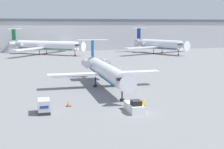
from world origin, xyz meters
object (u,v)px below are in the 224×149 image
traffic_cone_left (69,104)px  airplane_parked_far_right (160,44)px  airplane_main (105,70)px  airplane_parked_far_left (45,45)px  pushback_tug (134,107)px  luggage_cart (44,106)px  worker_near_tug (144,104)px

traffic_cone_left → airplane_parked_far_right: airplane_parked_far_right is taller
airplane_main → airplane_parked_far_right: bearing=59.1°
airplane_parked_far_left → traffic_cone_left: bearing=-90.2°
airplane_main → airplane_parked_far_left: 77.15m
pushback_tug → luggage_cart: (-12.70, 2.40, 0.31)m
pushback_tug → airplane_parked_far_right: bearing=64.9°
luggage_cart → airplane_parked_far_right: airplane_parked_far_right is taller
luggage_cart → traffic_cone_left: luggage_cart is taller
traffic_cone_left → airplane_parked_far_right: bearing=58.7°
worker_near_tug → traffic_cone_left: bearing=152.1°
worker_near_tug → airplane_parked_far_right: (39.25, 86.91, 3.07)m
airplane_main → pushback_tug: size_ratio=6.88×
airplane_parked_far_right → airplane_parked_far_left: bearing=169.9°
pushback_tug → worker_near_tug: (1.44, -0.12, 0.29)m
traffic_cone_left → airplane_parked_far_left: airplane_parked_far_left is taller
airplane_parked_far_left → pushback_tug: bearing=-84.9°
luggage_cart → airplane_parked_far_right: (53.40, 84.40, 3.05)m
luggage_cart → traffic_cone_left: 4.87m
luggage_cart → airplane_parked_far_left: size_ratio=0.09×
pushback_tug → worker_near_tug: pushback_tug is taller
airplane_parked_far_left → airplane_parked_far_right: size_ratio=0.87×
airplane_main → airplane_parked_far_left: airplane_parked_far_left is taller
worker_near_tug → traffic_cone_left: worker_near_tug is taller
pushback_tug → airplane_parked_far_right: airplane_parked_far_right is taller
luggage_cart → traffic_cone_left: bearing=37.7°
airplane_main → airplane_parked_far_right: airplane_parked_far_right is taller
airplane_parked_far_left → airplane_parked_far_right: airplane_parked_far_right is taller
pushback_tug → traffic_cone_left: size_ratio=5.77×
traffic_cone_left → airplane_main: bearing=56.4°
pushback_tug → airplane_main: bearing=89.8°
airplane_main → traffic_cone_left: (-8.95, -13.49, -3.10)m
pushback_tug → luggage_cart: size_ratio=1.52×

